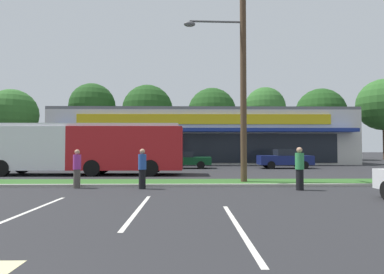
{
  "coord_description": "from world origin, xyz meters",
  "views": [
    {
      "loc": [
        2.49,
        -1.24,
        1.73
      ],
      "look_at": [
        2.76,
        18.1,
        2.39
      ],
      "focal_mm": 29.43,
      "sensor_mm": 36.0,
      "label": 1
    }
  ],
  "objects_px": {
    "pedestrian_by_pole": "(77,169)",
    "pedestrian_mid": "(300,169)",
    "car_2": "(285,159)",
    "pedestrian_near_bench": "(142,169)",
    "city_bus": "(83,147)",
    "car_0": "(183,160)",
    "utility_pole": "(240,64)"
  },
  "relations": [
    {
      "from": "car_2",
      "to": "pedestrian_mid",
      "type": "distance_m",
      "value": 14.01
    },
    {
      "from": "utility_pole",
      "to": "car_0",
      "type": "bearing_deg",
      "value": 104.38
    },
    {
      "from": "city_bus",
      "to": "pedestrian_near_bench",
      "type": "height_order",
      "value": "city_bus"
    },
    {
      "from": "utility_pole",
      "to": "car_2",
      "type": "height_order",
      "value": "utility_pole"
    },
    {
      "from": "car_0",
      "to": "pedestrian_near_bench",
      "type": "bearing_deg",
      "value": -96.52
    },
    {
      "from": "car_0",
      "to": "pedestrian_by_pole",
      "type": "height_order",
      "value": "pedestrian_by_pole"
    },
    {
      "from": "utility_pole",
      "to": "city_bus",
      "type": "distance_m",
      "value": 11.46
    },
    {
      "from": "car_0",
      "to": "car_2",
      "type": "xyz_separation_m",
      "value": [
        8.62,
        -0.2,
        0.09
      ]
    },
    {
      "from": "pedestrian_by_pole",
      "to": "pedestrian_mid",
      "type": "distance_m",
      "value": 9.38
    },
    {
      "from": "city_bus",
      "to": "utility_pole",
      "type": "bearing_deg",
      "value": 150.51
    },
    {
      "from": "city_bus",
      "to": "pedestrian_by_pole",
      "type": "xyz_separation_m",
      "value": [
        1.99,
        -6.74,
        -0.93
      ]
    },
    {
      "from": "pedestrian_mid",
      "to": "car_0",
      "type": "bearing_deg",
      "value": 163.59
    },
    {
      "from": "car_0",
      "to": "pedestrian_near_bench",
      "type": "height_order",
      "value": "pedestrian_near_bench"
    },
    {
      "from": "utility_pole",
      "to": "pedestrian_mid",
      "type": "xyz_separation_m",
      "value": [
        2.03,
        -2.2,
        -4.91
      ]
    },
    {
      "from": "car_2",
      "to": "pedestrian_by_pole",
      "type": "height_order",
      "value": "pedestrian_by_pole"
    },
    {
      "from": "utility_pole",
      "to": "city_bus",
      "type": "bearing_deg",
      "value": 150.22
    },
    {
      "from": "city_bus",
      "to": "pedestrian_mid",
      "type": "xyz_separation_m",
      "value": [
        11.34,
        -7.53,
        -0.89
      ]
    },
    {
      "from": "city_bus",
      "to": "pedestrian_by_pole",
      "type": "relative_size",
      "value": 7.79
    },
    {
      "from": "pedestrian_by_pole",
      "to": "pedestrian_mid",
      "type": "height_order",
      "value": "pedestrian_mid"
    },
    {
      "from": "city_bus",
      "to": "car_2",
      "type": "relative_size",
      "value": 2.94
    },
    {
      "from": "car_2",
      "to": "pedestrian_mid",
      "type": "xyz_separation_m",
      "value": [
        -3.63,
        -13.53,
        0.07
      ]
    },
    {
      "from": "city_bus",
      "to": "pedestrian_near_bench",
      "type": "bearing_deg",
      "value": 124.81
    },
    {
      "from": "pedestrian_by_pole",
      "to": "pedestrian_mid",
      "type": "bearing_deg",
      "value": -133.08
    },
    {
      "from": "car_2",
      "to": "pedestrian_by_pole",
      "type": "bearing_deg",
      "value": 44.49
    },
    {
      "from": "car_0",
      "to": "car_2",
      "type": "distance_m",
      "value": 8.62
    },
    {
      "from": "pedestrian_near_bench",
      "to": "car_0",
      "type": "bearing_deg",
      "value": -117.82
    },
    {
      "from": "car_2",
      "to": "city_bus",
      "type": "bearing_deg",
      "value": 21.85
    },
    {
      "from": "utility_pole",
      "to": "pedestrian_near_bench",
      "type": "bearing_deg",
      "value": -159.09
    },
    {
      "from": "car_2",
      "to": "pedestrian_near_bench",
      "type": "distance_m",
      "value": 16.51
    },
    {
      "from": "car_0",
      "to": "pedestrian_near_bench",
      "type": "relative_size",
      "value": 2.74
    },
    {
      "from": "car_0",
      "to": "pedestrian_mid",
      "type": "bearing_deg",
      "value": -70.05
    },
    {
      "from": "utility_pole",
      "to": "pedestrian_by_pole",
      "type": "relative_size",
      "value": 6.57
    }
  ]
}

